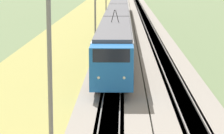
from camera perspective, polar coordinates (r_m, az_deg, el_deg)
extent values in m
cube|color=gray|center=(66.99, 0.61, 3.19)|extent=(240.00, 4.40, 0.30)
cube|color=gray|center=(67.09, 4.45, 3.17)|extent=(240.00, 4.40, 0.30)
cube|color=#4C4238|center=(66.99, 0.61, 3.19)|extent=(240.00, 1.57, 0.30)
cube|color=gray|center=(66.97, 0.15, 3.38)|extent=(240.00, 0.07, 0.15)
cube|color=gray|center=(66.96, 1.07, 3.38)|extent=(240.00, 0.07, 0.15)
cube|color=#4C4238|center=(67.09, 4.45, 3.17)|extent=(240.00, 1.57, 0.30)
cube|color=gray|center=(67.04, 3.99, 3.37)|extent=(240.00, 0.07, 0.15)
cube|color=gray|center=(67.10, 4.91, 3.36)|extent=(240.00, 0.07, 0.15)
cube|color=#99934C|center=(67.26, -3.87, 3.12)|extent=(240.00, 10.52, 0.12)
cube|color=blue|center=(33.11, -0.03, -0.05)|extent=(2.16, 2.71, 2.72)
cube|color=black|center=(32.65, -0.05, 1.43)|extent=(1.55, 2.26, 0.82)
sphere|color=#F2EAC6|center=(32.22, -1.46, -1.15)|extent=(0.20, 0.20, 0.20)
sphere|color=#F2EAC6|center=(32.18, 1.31, -1.16)|extent=(0.20, 0.20, 0.20)
cube|color=#2D2D33|center=(43.45, 0.27, 1.07)|extent=(18.48, 2.82, 0.76)
cube|color=silver|center=(43.26, 0.27, 2.85)|extent=(18.48, 2.82, 1.96)
cube|color=black|center=(43.24, 0.27, 3.06)|extent=(17.00, 2.84, 0.82)
cube|color=#515156|center=(43.13, 0.27, 4.31)|extent=(18.48, 2.60, 0.25)
cube|color=black|center=(43.56, 0.27, 0.22)|extent=(17.55, 2.40, 0.55)
cylinder|color=black|center=(36.23, -0.78, -1.55)|extent=(0.86, 0.12, 0.86)
cylinder|color=black|center=(36.21, 0.91, -1.56)|extent=(0.86, 0.12, 0.86)
cube|color=#2D2D33|center=(63.43, 0.58, 3.92)|extent=(20.63, 2.82, 0.76)
cube|color=silver|center=(63.30, 0.58, 5.15)|extent=(20.63, 2.82, 1.96)
cube|color=black|center=(63.29, 0.58, 5.29)|extent=(18.98, 2.84, 0.82)
cube|color=#515156|center=(63.22, 0.58, 6.15)|extent=(20.63, 2.60, 0.25)
cube|color=black|center=(63.51, 0.58, 3.33)|extent=(19.60, 2.40, 0.55)
cube|color=#2D2D33|center=(84.57, 0.74, 5.47)|extent=(20.63, 2.82, 0.76)
cube|color=silver|center=(84.47, 0.75, 6.39)|extent=(20.63, 2.82, 1.96)
cube|color=black|center=(84.46, 0.75, 6.49)|extent=(18.98, 2.84, 0.82)
cube|color=#515156|center=(84.41, 0.75, 7.14)|extent=(20.63, 2.60, 0.25)
cube|color=black|center=(84.63, 0.74, 5.02)|extent=(19.60, 2.40, 0.55)
cube|color=#2D2D33|center=(105.75, 0.85, 6.39)|extent=(20.63, 2.82, 0.76)
cube|color=silver|center=(105.67, 0.85, 7.13)|extent=(20.63, 2.82, 1.96)
cube|color=black|center=(105.66, 0.85, 7.21)|extent=(18.98, 2.84, 0.82)
cube|color=black|center=(105.79, 0.84, 6.04)|extent=(19.60, 2.40, 0.55)
cylinder|color=black|center=(45.83, 0.11, 5.50)|extent=(0.06, 0.33, 1.08)
cylinder|color=black|center=(45.83, 0.55, 5.50)|extent=(0.06, 0.33, 1.08)
cube|color=black|center=(36.41, 0.07, -2.91)|extent=(0.10, 0.10, 0.00)
cylinder|color=slate|center=(25.16, -6.76, 2.05)|extent=(0.22, 0.22, 9.40)
cylinder|color=slate|center=(65.75, -1.83, 6.87)|extent=(0.22, 0.22, 9.02)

